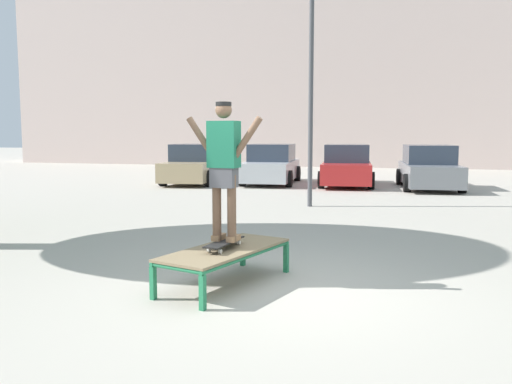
# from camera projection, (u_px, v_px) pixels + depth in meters

# --- Properties ---
(ground_plane) EXTENTS (120.00, 120.00, 0.00)m
(ground_plane) POSITION_uv_depth(u_px,v_px,m) (275.00, 290.00, 6.32)
(ground_plane) COLOR #B2AA9E
(building_facade) EXTENTS (42.93, 4.00, 13.62)m
(building_facade) POSITION_uv_depth(u_px,v_px,m) (350.00, 51.00, 31.34)
(building_facade) COLOR beige
(building_facade) RESTS_ON ground
(skate_box) EXTENTS (1.29, 2.04, 0.46)m
(skate_box) POSITION_uv_depth(u_px,v_px,m) (226.00, 252.00, 6.51)
(skate_box) COLOR #237A4C
(skate_box) RESTS_ON ground
(skateboard) EXTENTS (0.29, 0.82, 0.09)m
(skateboard) POSITION_uv_depth(u_px,v_px,m) (224.00, 242.00, 6.48)
(skateboard) COLOR black
(skateboard) RESTS_ON skate_box
(skater) EXTENTS (1.00, 0.32, 1.69)m
(skater) POSITION_uv_depth(u_px,v_px,m) (224.00, 161.00, 6.37)
(skater) COLOR brown
(skater) RESTS_ON skateboard
(car_tan) EXTENTS (2.21, 4.34, 1.50)m
(car_tan) POSITION_uv_depth(u_px,v_px,m) (196.00, 165.00, 20.29)
(car_tan) COLOR tan
(car_tan) RESTS_ON ground
(car_silver) EXTENTS (2.11, 4.30, 1.50)m
(car_silver) POSITION_uv_depth(u_px,v_px,m) (271.00, 165.00, 20.18)
(car_silver) COLOR #B7BABF
(car_silver) RESTS_ON ground
(car_red) EXTENTS (2.15, 4.31, 1.50)m
(car_red) POSITION_uv_depth(u_px,v_px,m) (347.00, 167.00, 19.42)
(car_red) COLOR red
(car_red) RESTS_ON ground
(car_grey) EXTENTS (2.17, 4.32, 1.50)m
(car_grey) POSITION_uv_depth(u_px,v_px,m) (429.00, 169.00, 18.25)
(car_grey) COLOR slate
(car_grey) RESTS_ON ground
(light_post) EXTENTS (0.36, 0.36, 5.83)m
(light_post) POSITION_uv_depth(u_px,v_px,m) (311.00, 56.00, 13.32)
(light_post) COLOR #4C4C51
(light_post) RESTS_ON ground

